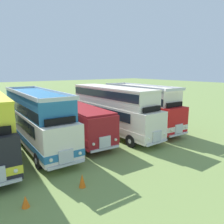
# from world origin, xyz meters

# --- Properties ---
(bus_sixth_in_row) EXTENTS (2.66, 10.83, 4.52)m
(bus_sixth_in_row) POSITION_xyz_m (3.49, 0.03, 2.36)
(bus_sixth_in_row) COLOR silver
(bus_sixth_in_row) RESTS_ON ground
(bus_seventh_in_row) EXTENTS (3.01, 9.93, 2.99)m
(bus_seventh_in_row) POSITION_xyz_m (6.98, 0.32, 1.75)
(bus_seventh_in_row) COLOR maroon
(bus_seventh_in_row) RESTS_ON ground
(bus_eighth_in_row) EXTENTS (2.96, 10.95, 4.49)m
(bus_eighth_in_row) POSITION_xyz_m (10.46, -0.28, 2.47)
(bus_eighth_in_row) COLOR silver
(bus_eighth_in_row) RESTS_ON ground
(bus_ninth_in_row) EXTENTS (2.86, 10.27, 4.52)m
(bus_ninth_in_row) POSITION_xyz_m (13.96, -0.20, 2.36)
(bus_ninth_in_row) COLOR red
(bus_ninth_in_row) RESTS_ON ground
(cone_near_end) EXTENTS (0.36, 0.36, 0.56)m
(cone_near_end) POSITION_xyz_m (0.67, -7.32, 0.28)
(cone_near_end) COLOR orange
(cone_near_end) RESTS_ON ground
(cone_mid_row) EXTENTS (0.36, 0.36, 0.74)m
(cone_mid_row) POSITION_xyz_m (3.54, -7.27, 0.37)
(cone_mid_row) COLOR orange
(cone_mid_row) RESTS_ON ground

